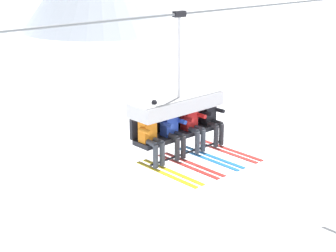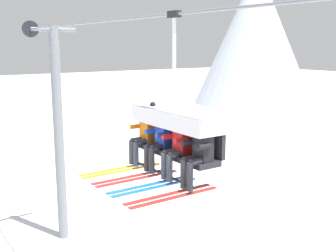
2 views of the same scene
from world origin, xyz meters
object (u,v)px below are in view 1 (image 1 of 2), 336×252
at_px(chairlift_chair, 176,110).
at_px(skier_orange, 152,134).
at_px(skier_red, 193,123).
at_px(skier_black, 212,117).
at_px(skier_blue, 173,129).

bearing_deg(chairlift_chair, skier_orange, -166.33).
height_order(skier_red, skier_black, same).
height_order(chairlift_chair, skier_black, chairlift_chair).
height_order(chairlift_chair, skier_blue, chairlift_chair).
bearing_deg(skier_orange, skier_red, -0.33).
bearing_deg(skier_blue, skier_red, 0.00).
relative_size(chairlift_chair, skier_red, 1.72).
relative_size(skier_blue, skier_black, 1.00).
xyz_separation_m(chairlift_chair, skier_blue, (-0.29, -0.22, -0.30)).
distance_m(chairlift_chair, skier_black, 0.96).
xyz_separation_m(chairlift_chair, skier_red, (0.29, -0.22, -0.30)).
bearing_deg(chairlift_chair, skier_black, -14.04).
bearing_deg(chairlift_chair, skier_blue, -143.13).
bearing_deg(skier_black, skier_blue, 180.00).
height_order(chairlift_chair, skier_orange, chairlift_chair).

